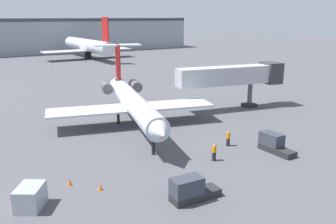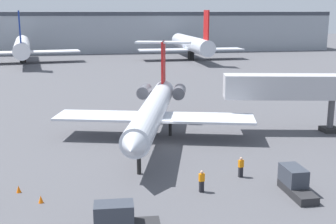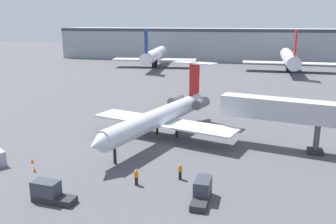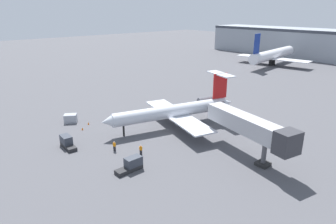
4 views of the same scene
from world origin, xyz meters
name	(u,v)px [view 2 (image 2 of 4)]	position (x,y,z in m)	size (l,w,h in m)	color
ground_plane	(161,146)	(0.00, 0.00, -0.05)	(400.00, 400.00, 0.10)	#4C4C51
regional_jet	(154,107)	(-0.24, 2.95, 3.30)	(21.35, 27.23, 9.51)	silver
jet_bridge	(310,88)	(16.97, 2.47, 4.99)	(16.95, 6.09, 6.69)	#ADADB2
ground_crew_marshaller	(241,167)	(5.08, -9.54, 0.86)	(0.45, 0.35, 1.69)	black
ground_crew_loader	(202,181)	(1.20, -11.94, 0.86)	(0.45, 0.35, 1.69)	black
baggage_tug_lead	(295,182)	(7.98, -13.28, 0.84)	(1.42, 4.01, 1.90)	#262628
baggage_tug_trailing	(120,219)	(-5.19, -17.04, 0.84)	(4.06, 1.58, 1.90)	#262628
traffic_cone_near	(41,199)	(-10.43, -11.88, 0.28)	(0.36, 0.36, 0.55)	orange
traffic_cone_mid	(19,189)	(-12.25, -9.73, 0.28)	(0.36, 0.36, 0.55)	orange
terminal_building	(111,32)	(0.00, 106.93, 6.45)	(144.88, 18.81, 12.86)	#8C939E
parked_airliner_west_end	(22,47)	(-24.06, 76.30, 4.23)	(29.35, 34.49, 13.26)	white
parked_airliner_west_mid	(191,44)	(20.42, 76.80, 4.28)	(28.88, 34.33, 13.37)	silver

